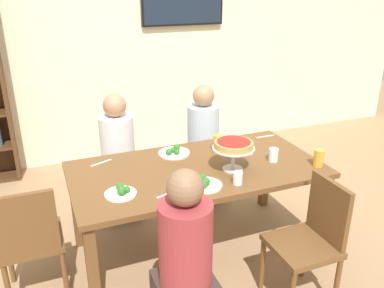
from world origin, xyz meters
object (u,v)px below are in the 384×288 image
Objects in this scene: salad_plate_near_diner at (121,192)px; chair_near_right at (312,237)px; cutlery_knife_near at (265,136)px; diner_near_left at (186,275)px; chair_head_west at (31,239)px; cutlery_fork_far at (168,194)px; water_glass_clear_spare at (249,148)px; dining_table at (197,177)px; salad_plate_far_diner at (174,152)px; beer_glass_amber_tall at (319,158)px; deep_dish_pizza_stand at (234,147)px; water_glass_clear_far at (273,155)px; cutlery_fork_near at (101,163)px; salad_plate_spare at (205,184)px; diner_far_right at (203,151)px; beer_glass_amber_short at (218,143)px; diner_far_left at (119,165)px; water_glass_clear_near at (238,178)px.

chair_near_right is at bearing -26.45° from salad_plate_near_diner.
diner_near_left is at bearing 44.74° from cutlery_knife_near.
cutlery_fork_far is at bearing -13.28° from chair_head_west.
diner_near_left is 1.28m from water_glass_clear_spare.
salad_plate_far_diner is at bearing 104.54° from dining_table.
beer_glass_amber_tall is 1.45× the size of water_glass_clear_spare.
chair_near_right is at bearing -87.13° from diner_near_left.
water_glass_clear_spare is at bearing 39.92° from deep_dish_pizza_stand.
chair_head_west is 0.66m from salad_plate_near_diner.
deep_dish_pizza_stand is 0.38m from water_glass_clear_far.
water_glass_clear_spare reaches higher than cutlery_knife_near.
cutlery_fork_far is at bearing 94.29° from cutlery_fork_near.
cutlery_knife_near reaches higher than dining_table.
dining_table is 1.22m from chair_head_west.
cutlery_knife_near is at bearing 158.37° from cutlery_fork_near.
salad_plate_spare is at bearing 178.85° from beer_glass_amber_tall.
water_glass_clear_spare is at bearing 6.03° from chair_head_west.
diner_far_right reaches higher than beer_glass_amber_short.
diner_near_left is at bearing -158.86° from beer_glass_amber_tall.
diner_far_right is 7.96× the size of beer_glass_amber_short.
cutlery_fork_near is (-1.24, 0.46, -0.05)m from water_glass_clear_far.
beer_glass_amber_short is at bearing 13.48° from chair_near_right.
salad_plate_far_diner is (0.36, -0.49, 0.27)m from diner_far_left.
salad_plate_far_diner is 2.81× the size of water_glass_clear_near.
water_glass_clear_spare is (0.10, -0.71, 0.29)m from diner_far_right.
chair_near_right is at bearing 114.12° from cutlery_fork_near.
water_glass_clear_near is 0.50× the size of cutlery_knife_near.
chair_near_right is 4.83× the size of cutlery_fork_near.
beer_glass_amber_short is at bearing 78.72° from water_glass_clear_near.
chair_near_right is at bearing -89.04° from water_glass_clear_spare.
salad_plate_near_diner is (-0.62, -0.20, 0.10)m from dining_table.
cutlery_knife_near is (0.22, 0.47, -0.05)m from water_glass_clear_far.
dining_table is 0.37m from beer_glass_amber_short.
beer_glass_amber_short is 0.46m from water_glass_clear_far.
beer_glass_amber_tall reaches higher than water_glass_clear_near.
beer_glass_amber_tall is at bearing 94.69° from cutlery_knife_near.
salad_plate_far_diner is at bearing 42.61° from salad_plate_near_diner.
beer_glass_amber_short is at bearing -33.43° from diner_near_left.
chair_near_right is 1.28m from salad_plate_near_diner.
cutlery_fork_near is 1.00× the size of cutlery_fork_far.
water_glass_clear_spare is (0.33, 0.43, 0.00)m from water_glass_clear_near.
diner_far_left is 4.53× the size of salad_plate_far_diner.
diner_near_left reaches higher than chair_near_right.
diner_far_left is 1.13m from cutlery_fork_far.
salad_plate_spare is 1.30× the size of cutlery_fork_far.
salad_plate_far_diner reaches higher than cutlery_fork_far.
dining_table is 20.66× the size of water_glass_clear_near.
diner_far_right is 1.20m from water_glass_clear_near.
chair_head_west is at bearing 170.10° from salad_plate_spare.
deep_dish_pizza_stand is 2.36× the size of beer_glass_amber_tall.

